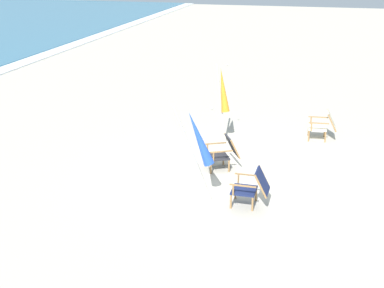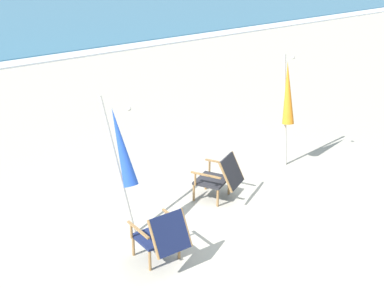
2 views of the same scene
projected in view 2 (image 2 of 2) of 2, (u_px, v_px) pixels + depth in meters
name	position (u px, v px, depth m)	size (l,w,h in m)	color
ground_plane	(238.00, 215.00, 8.45)	(80.00, 80.00, 0.00)	#B7AF9E
beach_chair_front_left	(162.00, 235.00, 7.10)	(0.60, 0.75, 0.79)	#19234C
beach_chair_far_center	(221.00, 176.00, 8.77)	(0.84, 0.91, 0.80)	#28282D
umbrella_furled_blue	(121.00, 148.00, 7.64)	(0.24, 0.86, 1.99)	#B7B2A8
umbrella_furled_orange	(288.00, 94.00, 9.80)	(0.32, 0.44, 2.11)	#B7B2A8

